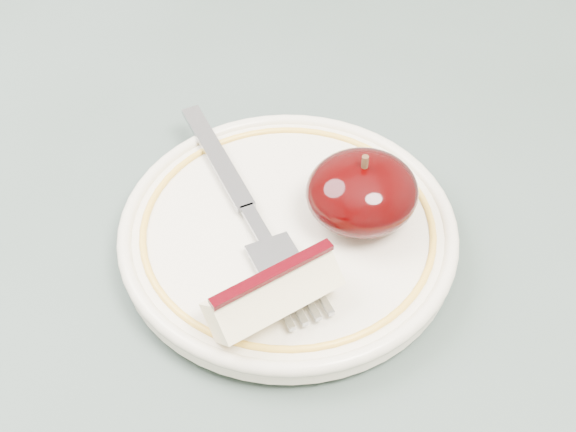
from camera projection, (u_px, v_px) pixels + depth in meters
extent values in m
cylinder|color=brown|center=(435.00, 211.00, 1.05)|extent=(0.05, 0.05, 0.71)
cube|color=#44544E|center=(148.00, 413.00, 0.44)|extent=(0.90, 0.90, 0.04)
cylinder|color=#EDE4C6|center=(288.00, 243.00, 0.49)|extent=(0.11, 0.11, 0.01)
cylinder|color=#EDE4C6|center=(288.00, 234.00, 0.49)|extent=(0.20, 0.20, 0.01)
torus|color=#EDE4C6|center=(288.00, 228.00, 0.48)|extent=(0.21, 0.21, 0.01)
torus|color=yellow|center=(288.00, 227.00, 0.48)|extent=(0.18, 0.18, 0.00)
ellipsoid|color=black|center=(362.00, 192.00, 0.47)|extent=(0.07, 0.06, 0.04)
cylinder|color=#472D19|center=(365.00, 164.00, 0.46)|extent=(0.00, 0.00, 0.01)
cube|color=#FFF1BB|center=(273.00, 294.00, 0.43)|extent=(0.08, 0.05, 0.03)
cube|color=#360106|center=(273.00, 273.00, 0.42)|extent=(0.07, 0.03, 0.00)
cube|color=gray|center=(217.00, 156.00, 0.52)|extent=(0.03, 0.10, 0.00)
cube|color=gray|center=(256.00, 223.00, 0.48)|extent=(0.01, 0.03, 0.00)
cube|color=gray|center=(274.00, 255.00, 0.46)|extent=(0.03, 0.03, 0.00)
cube|color=gray|center=(316.00, 287.00, 0.45)|extent=(0.01, 0.04, 0.00)
cube|color=gray|center=(303.00, 292.00, 0.44)|extent=(0.01, 0.04, 0.00)
cube|color=gray|center=(290.00, 296.00, 0.44)|extent=(0.01, 0.04, 0.00)
cube|color=gray|center=(277.00, 301.00, 0.44)|extent=(0.01, 0.04, 0.00)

